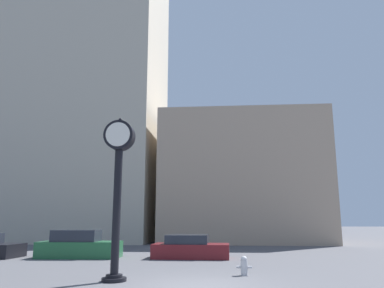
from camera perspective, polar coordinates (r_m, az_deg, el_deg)
The scene contains 7 objects.
ground_plane at distance 12.05m, azimuth 0.77°, elevation -20.88°, with size 200.00×200.00×0.00m, color #515156.
building_tall_tower at distance 41.24m, azimuth -15.23°, elevation 10.64°, with size 14.60×12.00×34.38m.
building_storefront_row at distance 36.09m, azimuth 7.53°, elevation -5.55°, with size 14.30×12.00×11.22m.
street_clock at distance 13.15m, azimuth -11.20°, elevation -4.61°, with size 1.04×0.81×5.50m.
car_green at distance 21.36m, azimuth -16.83°, elevation -14.65°, with size 4.31×1.92×1.43m.
car_maroon at distance 20.28m, azimuth -0.26°, elevation -15.59°, with size 4.00×1.93×1.19m.
fire_hydrant_near at distance 14.36m, azimuth 7.94°, elevation -17.87°, with size 0.56×0.24×0.68m.
Camera 1 is at (0.79, -11.86, 1.98)m, focal length 35.00 mm.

